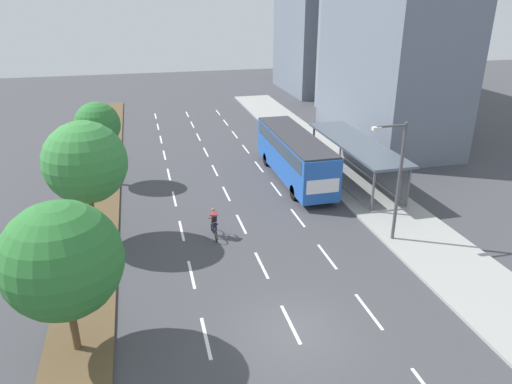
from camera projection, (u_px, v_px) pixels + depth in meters
ground_plane at (294, 332)px, 19.10m from camera, size 140.00×140.00×0.00m
median_strip at (102, 176)px, 35.13m from camera, size 2.60×52.00×0.12m
sidewalk_right at (325, 158)px, 39.04m from camera, size 4.50×52.00×0.15m
lane_divider_left at (171, 186)px, 33.60m from camera, size 0.14×45.14×0.01m
lane_divider_center at (220, 181)px, 34.38m from camera, size 0.14×45.14×0.01m
lane_divider_right at (267, 177)px, 35.16m from camera, size 0.14×45.14×0.01m
bus_shelter at (359, 157)px, 33.58m from camera, size 2.90×11.22×2.86m
bus at (294, 152)px, 33.95m from camera, size 2.54×11.29×3.37m
cyclist at (214, 224)px, 26.28m from camera, size 0.46×1.82×1.71m
median_tree_nearest at (62, 260)px, 16.61m from camera, size 4.28×4.28×5.97m
median_tree_second at (85, 163)px, 24.36m from camera, size 4.28×4.28×6.58m
median_tree_third at (98, 125)px, 32.43m from camera, size 3.09×3.09×5.71m
streetlight at (397, 175)px, 24.62m from camera, size 1.91×0.24×6.50m
building_near_right at (390, 60)px, 41.31m from camera, size 7.07×15.50×14.34m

